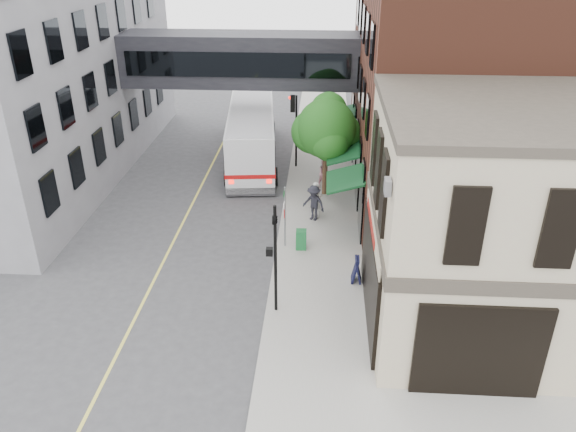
# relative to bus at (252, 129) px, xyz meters

# --- Properties ---
(ground) EXTENTS (120.00, 120.00, 0.00)m
(ground) POSITION_rel_bus_xyz_m (2.56, -18.75, -1.91)
(ground) COLOR #38383A
(ground) RESTS_ON ground
(sidewalk_main) EXTENTS (4.00, 60.00, 0.15)m
(sidewalk_main) POSITION_rel_bus_xyz_m (4.56, -4.75, -1.84)
(sidewalk_main) COLOR gray
(sidewalk_main) RESTS_ON ground
(corner_building) EXTENTS (10.19, 8.12, 8.45)m
(corner_building) POSITION_rel_bus_xyz_m (11.53, -16.75, 2.30)
(corner_building) COLOR #B4AC89
(corner_building) RESTS_ON ground
(brick_building) EXTENTS (13.76, 18.00, 14.00)m
(brick_building) POSITION_rel_bus_xyz_m (12.54, -3.75, 5.08)
(brick_building) COLOR #4B2317
(brick_building) RESTS_ON ground
(skyway_bridge) EXTENTS (14.00, 3.18, 3.00)m
(skyway_bridge) POSITION_rel_bus_xyz_m (-0.44, -0.75, 4.59)
(skyway_bridge) COLOR black
(skyway_bridge) RESTS_ON ground
(traffic_signal_near) EXTENTS (0.44, 0.22, 4.60)m
(traffic_signal_near) POSITION_rel_bus_xyz_m (2.93, -16.75, 1.07)
(traffic_signal_near) COLOR black
(traffic_signal_near) RESTS_ON sidewalk_main
(traffic_signal_far) EXTENTS (0.53, 0.28, 4.50)m
(traffic_signal_far) POSITION_rel_bus_xyz_m (2.82, -1.75, 1.43)
(traffic_signal_far) COLOR black
(traffic_signal_far) RESTS_ON sidewalk_main
(street_sign_pole) EXTENTS (0.08, 0.75, 3.00)m
(street_sign_pole) POSITION_rel_bus_xyz_m (2.95, -11.75, 0.02)
(street_sign_pole) COLOR gray
(street_sign_pole) RESTS_ON sidewalk_main
(street_tree) EXTENTS (3.80, 3.20, 5.60)m
(street_tree) POSITION_rel_bus_xyz_m (4.76, -5.53, 2.00)
(street_tree) COLOR #382619
(street_tree) RESTS_ON sidewalk_main
(lane_marking) EXTENTS (0.12, 40.00, 0.01)m
(lane_marking) POSITION_rel_bus_xyz_m (-2.44, -8.75, -1.91)
(lane_marking) COLOR #D8CC4C
(lane_marking) RESTS_ON ground
(bus) EXTENTS (4.13, 12.91, 3.41)m
(bus) POSITION_rel_bus_xyz_m (0.00, 0.00, 0.00)
(bus) COLOR silver
(bus) RESTS_ON ground
(pedestrian_a) EXTENTS (0.75, 0.56, 1.88)m
(pedestrian_a) POSITION_rel_bus_xyz_m (4.32, -8.63, -0.82)
(pedestrian_a) COLOR silver
(pedestrian_a) RESTS_ON sidewalk_main
(pedestrian_b) EXTENTS (0.99, 0.91, 1.65)m
(pedestrian_b) POSITION_rel_bus_xyz_m (4.74, -4.85, -0.94)
(pedestrian_b) COLOR #C98291
(pedestrian_b) RESTS_ON sidewalk_main
(pedestrian_c) EXTENTS (1.40, 1.20, 1.88)m
(pedestrian_c) POSITION_rel_bus_xyz_m (4.23, -8.99, -0.82)
(pedestrian_c) COLOR black
(pedestrian_c) RESTS_ON sidewalk_main
(newspaper_box) EXTENTS (0.48, 0.43, 0.95)m
(newspaper_box) POSITION_rel_bus_xyz_m (3.73, -11.97, -1.29)
(newspaper_box) COLOR #155E2C
(newspaper_box) RESTS_ON sidewalk_main
(sandwich_board) EXTENTS (0.41, 0.63, 1.11)m
(sandwich_board) POSITION_rel_bus_xyz_m (6.16, -14.53, -1.21)
(sandwich_board) COLOR black
(sandwich_board) RESTS_ON sidewalk_main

